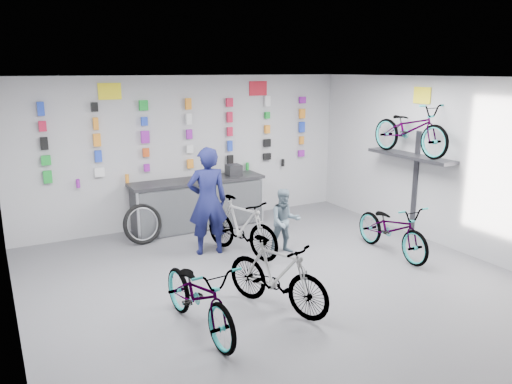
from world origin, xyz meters
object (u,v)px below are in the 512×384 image
bike_service (241,226)px  counter (198,204)px  customer (285,221)px  bike_right (392,228)px  bike_left (199,295)px  clerk (208,201)px  bike_center (277,275)px

bike_service → counter: bearing=74.5°
counter → customer: 2.18m
counter → bike_right: counter is taller
counter → bike_left: counter is taller
bike_service → clerk: 0.72m
bike_center → bike_service: bearing=53.3°
bike_left → customer: customer is taller
counter → bike_left: size_ratio=1.52×
bike_service → customer: bearing=-42.2°
bike_center → bike_service: (0.52, 2.05, 0.02)m
bike_center → bike_right: (2.79, 0.81, -0.02)m
bike_center → bike_service: size_ratio=0.96×
bike_service → customer: (0.68, -0.30, 0.07)m
bike_right → bike_center: bearing=-160.5°
bike_center → customer: 2.12m
bike_service → customer: size_ratio=1.47×
bike_service → clerk: (-0.48, 0.33, 0.43)m
bike_left → bike_service: 2.65m
bike_left → bike_center: size_ratio=1.10×
bike_right → bike_service: size_ratio=1.05×
bike_left → bike_center: bearing=-2.3°
bike_left → bike_service: bearing=47.7°
bike_service → clerk: bearing=127.4°
counter → bike_center: counter is taller
bike_left → bike_right: (3.91, 0.85, -0.00)m
counter → bike_center: bearing=-96.5°
bike_center → clerk: clerk is taller
counter → bike_left: (-1.55, -3.82, -0.02)m
counter → clerk: clerk is taller
bike_center → bike_right: bearing=-6.3°
counter → customer: size_ratio=2.37×
bike_right → bike_service: bike_service is taller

